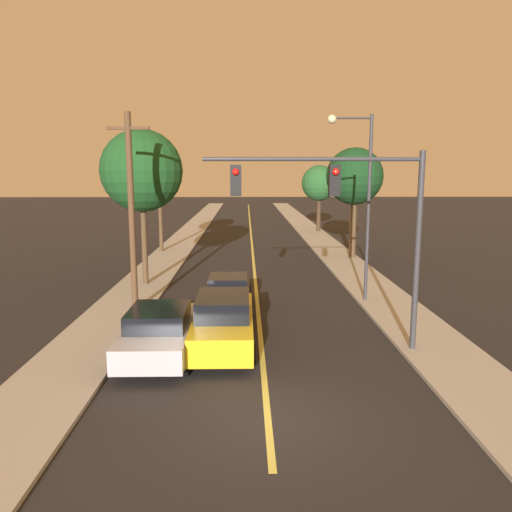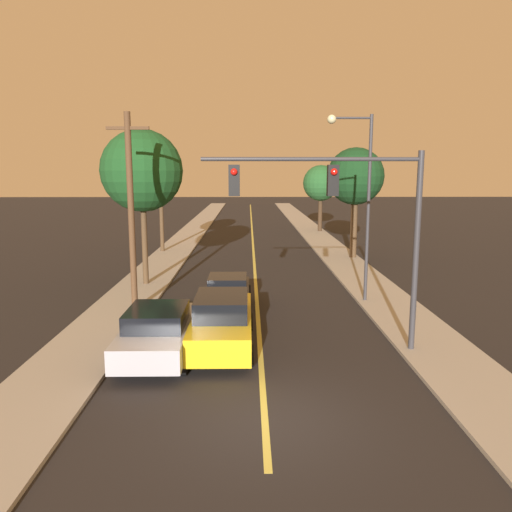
# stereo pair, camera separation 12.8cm
# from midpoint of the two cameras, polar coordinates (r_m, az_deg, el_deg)

# --- Properties ---
(ground_plane) EXTENTS (200.00, 200.00, 0.00)m
(ground_plane) POSITION_cam_midpoint_polar(r_m,az_deg,el_deg) (11.75, 1.05, -18.30)
(ground_plane) COLOR black
(road_surface) EXTENTS (8.51, 80.00, 0.01)m
(road_surface) POSITION_cam_midpoint_polar(r_m,az_deg,el_deg) (46.70, -0.69, 2.86)
(road_surface) COLOR black
(road_surface) RESTS_ON ground
(sidewalk_left) EXTENTS (2.50, 80.00, 0.12)m
(sidewalk_left) POSITION_cam_midpoint_polar(r_m,az_deg,el_deg) (46.97, -7.43, 2.89)
(sidewalk_left) COLOR #9E998E
(sidewalk_left) RESTS_ON ground
(sidewalk_right) EXTENTS (2.50, 80.00, 0.12)m
(sidewalk_right) POSITION_cam_midpoint_polar(r_m,az_deg,el_deg) (47.07, 6.04, 2.93)
(sidewalk_right) COLOR #9E998E
(sidewalk_right) RESTS_ON ground
(car_near_lane_front) EXTENTS (1.95, 5.20, 1.73)m
(car_near_lane_front) POSITION_cam_midpoint_polar(r_m,az_deg,el_deg) (15.87, -3.97, -7.42)
(car_near_lane_front) COLOR gold
(car_near_lane_front) RESTS_ON ground
(car_near_lane_second) EXTENTS (1.85, 3.80, 1.40)m
(car_near_lane_second) POSITION_cam_midpoint_polar(r_m,az_deg,el_deg) (20.18, -3.37, -4.06)
(car_near_lane_second) COLOR black
(car_near_lane_second) RESTS_ON ground
(car_outer_lane_front) EXTENTS (2.03, 4.72, 1.54)m
(car_outer_lane_front) POSITION_cam_midpoint_polar(r_m,az_deg,el_deg) (15.37, -11.16, -8.41)
(car_outer_lane_front) COLOR #A5A8B2
(car_outer_lane_front) RESTS_ON ground
(traffic_signal_mast) EXTENTS (6.47, 0.42, 5.99)m
(traffic_signal_mast) POSITION_cam_midpoint_polar(r_m,az_deg,el_deg) (14.93, 10.12, 5.56)
(traffic_signal_mast) COLOR #333338
(traffic_signal_mast) RESTS_ON ground
(streetlamp_right) EXTENTS (1.86, 0.36, 7.66)m
(streetlamp_right) POSITION_cam_midpoint_polar(r_m,az_deg,el_deg) (21.07, 11.57, 8.01)
(streetlamp_right) COLOR #333338
(streetlamp_right) RESTS_ON ground
(utility_pole_left) EXTENTS (1.60, 0.24, 7.59)m
(utility_pole_left) POSITION_cam_midpoint_polar(r_m,az_deg,el_deg) (19.74, -14.24, 5.17)
(utility_pole_left) COLOR #513823
(utility_pole_left) RESTS_ON ground
(tree_left_near) EXTENTS (2.97, 2.97, 6.58)m
(tree_left_near) POSITION_cam_midpoint_polar(r_m,az_deg,el_deg) (34.46, -11.11, 8.91)
(tree_left_near) COLOR #4C3823
(tree_left_near) RESTS_ON ground
(tree_left_far) EXTENTS (3.86, 3.86, 7.36)m
(tree_left_far) POSITION_cam_midpoint_polar(r_m,az_deg,el_deg) (24.36, -13.08, 9.44)
(tree_left_far) COLOR #4C3823
(tree_left_far) RESTS_ON ground
(tree_right_near) EXTENTS (3.54, 3.54, 6.87)m
(tree_right_near) POSITION_cam_midpoint_polar(r_m,az_deg,el_deg) (31.97, 11.08, 8.85)
(tree_right_near) COLOR #4C3823
(tree_right_near) RESTS_ON ground
(tree_right_far) EXTENTS (3.22, 3.22, 5.98)m
(tree_right_far) POSITION_cam_midpoint_polar(r_m,az_deg,el_deg) (45.96, 7.17, 8.23)
(tree_right_far) COLOR #3D2B1C
(tree_right_far) RESTS_ON ground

